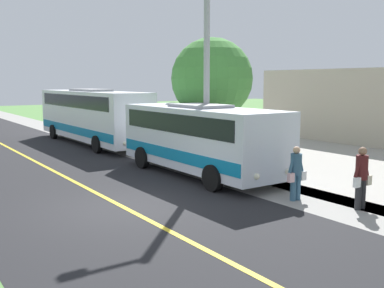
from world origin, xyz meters
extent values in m
plane|color=#548442|center=(0.00, 0.00, 0.00)|extent=(120.00, 120.00, 0.00)
cube|color=black|center=(0.00, 0.00, 0.00)|extent=(8.00, 100.00, 0.01)
cube|color=gray|center=(-5.20, 0.00, 0.00)|extent=(2.40, 100.00, 0.01)
cube|color=gold|center=(0.00, 0.00, 0.01)|extent=(0.16, 100.00, 0.00)
cube|color=silver|center=(-4.54, -2.53, 1.49)|extent=(2.47, 7.92, 2.28)
cube|color=#0C72A5|center=(-4.54, -2.53, 0.90)|extent=(2.51, 7.76, 0.44)
cube|color=black|center=(-4.54, -2.53, 2.08)|extent=(2.51, 7.12, 0.70)
cube|color=gray|center=(-4.54, -2.53, 2.69)|extent=(1.48, 2.37, 0.12)
cylinder|color=black|center=(-5.77, -0.08, 0.45)|extent=(0.25, 0.90, 0.90)
cylinder|color=black|center=(-3.30, -0.08, 0.45)|extent=(0.25, 0.90, 0.90)
cylinder|color=black|center=(-5.77, -4.98, 0.45)|extent=(0.25, 0.90, 0.90)
cylinder|color=black|center=(-3.30, -4.98, 0.45)|extent=(0.25, 0.90, 0.90)
sphere|color=#F2EACC|center=(-5.22, 1.45, 0.70)|extent=(0.20, 0.20, 0.20)
sphere|color=#F2EACC|center=(-3.86, 1.45, 0.70)|extent=(0.20, 0.20, 0.20)
cube|color=white|center=(-4.46, -13.36, 1.71)|extent=(2.32, 11.33, 2.72)
cube|color=#0C72A5|center=(-4.46, -13.36, 0.90)|extent=(2.36, 11.10, 0.44)
cube|color=black|center=(-4.46, -13.36, 2.52)|extent=(2.36, 10.20, 0.70)
cube|color=gray|center=(-4.46, -13.36, 3.13)|extent=(1.39, 3.40, 0.12)
cylinder|color=black|center=(-5.62, -9.84, 0.45)|extent=(0.25, 0.90, 0.90)
cylinder|color=black|center=(-3.30, -9.84, 0.45)|extent=(0.25, 0.90, 0.90)
cylinder|color=black|center=(-5.62, -16.87, 0.45)|extent=(0.25, 0.90, 0.90)
cylinder|color=black|center=(-3.30, -16.87, 0.45)|extent=(0.25, 0.90, 0.90)
sphere|color=#F2EACC|center=(-5.10, -7.67, 0.70)|extent=(0.20, 0.20, 0.20)
sphere|color=#F2EACC|center=(-3.82, -7.67, 0.70)|extent=(0.20, 0.20, 0.20)
cylinder|color=#262628|center=(-5.60, 3.99, 0.44)|extent=(0.18, 0.18, 0.87)
cylinder|color=#262628|center=(-5.40, 3.99, 0.44)|extent=(0.18, 0.18, 0.87)
cylinder|color=#4C1919|center=(-5.50, 3.99, 1.21)|extent=(0.34, 0.34, 0.69)
sphere|color=#8C664C|center=(-5.50, 3.99, 1.68)|extent=(0.24, 0.24, 0.24)
cylinder|color=#4C1919|center=(-5.68, 3.99, 1.25)|extent=(0.29, 0.10, 0.62)
cube|color=beige|center=(-5.76, 4.04, 0.82)|extent=(0.20, 0.12, 0.28)
cylinder|color=#4C1919|center=(-5.32, 3.99, 1.25)|extent=(0.29, 0.10, 0.62)
cube|color=white|center=(-5.24, 4.04, 0.82)|extent=(0.20, 0.12, 0.28)
cylinder|color=#335972|center=(-4.80, 2.28, 0.41)|extent=(0.18, 0.18, 0.81)
cylinder|color=#335972|center=(-4.60, 2.28, 0.41)|extent=(0.18, 0.18, 0.81)
cylinder|color=#335972|center=(-4.70, 2.28, 1.13)|extent=(0.34, 0.34, 0.64)
sphere|color=tan|center=(-4.70, 2.28, 1.56)|extent=(0.22, 0.22, 0.22)
cylinder|color=#335972|center=(-4.88, 2.28, 1.16)|extent=(0.27, 0.10, 0.58)
cube|color=white|center=(-4.96, 2.33, 0.75)|extent=(0.20, 0.12, 0.28)
cylinder|color=#335972|center=(-4.51, 2.28, 1.16)|extent=(0.27, 0.10, 0.58)
cube|color=beige|center=(-4.44, 2.33, 0.75)|extent=(0.20, 0.12, 0.28)
cylinder|color=#9E9EA3|center=(-5.00, -2.75, 4.34)|extent=(0.24, 0.24, 8.68)
cylinder|color=brown|center=(-7.40, -5.59, 1.15)|extent=(0.36, 0.36, 2.30)
sphere|color=#478C3D|center=(-7.40, -5.59, 3.75)|extent=(3.86, 3.86, 3.86)
camera|label=1|loc=(5.51, 11.55, 3.62)|focal=42.03mm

